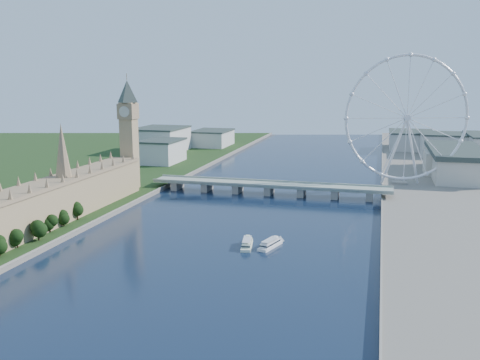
% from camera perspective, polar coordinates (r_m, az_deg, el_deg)
% --- Properties ---
extents(ground, '(2000.00, 2000.00, 0.00)m').
position_cam_1_polar(ground, '(223.10, -13.48, -17.65)').
color(ground, '#16223E').
rests_on(ground, ground).
extents(parliament_range, '(24.00, 200.00, 70.00)m').
position_cam_1_polar(parliament_range, '(417.64, -18.15, -1.68)').
color(parliament_range, tan).
rests_on(parliament_range, ground).
extents(big_ben, '(20.02, 20.02, 110.00)m').
position_cam_1_polar(big_ben, '(503.74, -11.82, 6.24)').
color(big_ben, tan).
rests_on(big_ben, ground).
extents(westminster_bridge, '(220.00, 22.00, 9.50)m').
position_cam_1_polar(westminster_bridge, '(491.14, 3.13, -0.73)').
color(westminster_bridge, gray).
rests_on(westminster_bridge, ground).
extents(london_eye, '(113.60, 39.12, 124.30)m').
position_cam_1_polar(london_eye, '(528.31, 17.38, 6.28)').
color(london_eye, silver).
rests_on(london_eye, ground).
extents(county_hall, '(54.00, 144.00, 35.00)m').
position_cam_1_polar(county_hall, '(615.57, 21.86, 0.24)').
color(county_hall, beige).
rests_on(county_hall, ground).
extents(city_skyline, '(505.00, 280.00, 32.00)m').
position_cam_1_polar(city_skyline, '(738.97, 10.23, 3.85)').
color(city_skyline, beige).
rests_on(city_skyline, ground).
extents(tour_boat_near, '(10.68, 26.54, 5.67)m').
position_cam_1_polar(tour_boat_near, '(340.44, 0.74, -7.16)').
color(tour_boat_near, white).
rests_on(tour_boat_near, ground).
extents(tour_boat_far, '(13.60, 26.59, 5.66)m').
position_cam_1_polar(tour_boat_far, '(340.29, 3.24, -7.18)').
color(tour_boat_far, silver).
rests_on(tour_boat_far, ground).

